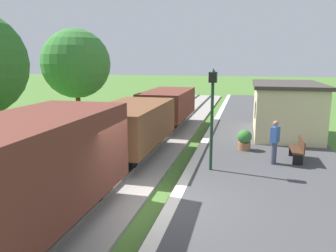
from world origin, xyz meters
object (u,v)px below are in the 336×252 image
at_px(bench_down_platform, 278,113).
at_px(lamp_post_near, 212,101).
at_px(station_hut, 285,108).
at_px(bench_near_hut, 298,149).
at_px(person_waiting, 275,140).
at_px(freight_train, 127,128).
at_px(tree_trackside_far, 76,64).
at_px(potted_planter, 244,139).

distance_m(bench_down_platform, lamp_post_near, 11.72).
xyz_separation_m(station_hut, bench_down_platform, (0.02, 4.13, -0.93)).
bearing_deg(station_hut, bench_near_hut, -89.82).
distance_m(station_hut, person_waiting, 5.73).
bearing_deg(lamp_post_near, freight_train, 167.47).
distance_m(freight_train, bench_down_platform, 12.35).
bearing_deg(lamp_post_near, bench_near_hut, 30.67).
xyz_separation_m(station_hut, bench_near_hut, (0.02, -4.99, -0.93)).
relative_size(freight_train, tree_trackside_far, 3.23).
bearing_deg(tree_trackside_far, bench_near_hut, -19.03).
bearing_deg(freight_train, bench_down_platform, 56.44).
bearing_deg(freight_train, lamp_post_near, -12.53).
relative_size(freight_train, person_waiting, 11.35).
bearing_deg(lamp_post_near, person_waiting, 29.33).
bearing_deg(bench_near_hut, potted_planter, 151.43).
xyz_separation_m(bench_near_hut, bench_down_platform, (0.00, 9.11, 0.00)).
xyz_separation_m(station_hut, person_waiting, (-0.96, -5.63, -0.47)).
xyz_separation_m(freight_train, tree_trackside_far, (-5.04, 5.25, 2.49)).
bearing_deg(freight_train, station_hut, 42.11).
relative_size(bench_near_hut, person_waiting, 0.88).
relative_size(freight_train, station_hut, 3.34).
height_order(freight_train, potted_planter, freight_train).
xyz_separation_m(person_waiting, lamp_post_near, (-2.31, -1.30, 1.62)).
distance_m(lamp_post_near, tree_trackside_far, 10.56).
distance_m(freight_train, person_waiting, 5.88).
bearing_deg(tree_trackside_far, bench_down_platform, 22.95).
bearing_deg(station_hut, freight_train, -137.89).
distance_m(station_hut, bench_near_hut, 5.07).
xyz_separation_m(potted_planter, lamp_post_near, (-1.17, -3.09, 2.08)).
bearing_deg(bench_near_hut, lamp_post_near, -149.33).
xyz_separation_m(bench_down_platform, person_waiting, (-0.97, -9.76, 0.46)).
relative_size(bench_down_platform, lamp_post_near, 0.41).
xyz_separation_m(freight_train, person_waiting, (5.84, 0.51, -0.32)).
bearing_deg(bench_near_hut, freight_train, -170.35).
distance_m(bench_near_hut, tree_trackside_far, 12.97).
bearing_deg(tree_trackside_far, lamp_post_near, -35.12).
distance_m(freight_train, potted_planter, 5.30).
bearing_deg(potted_planter, tree_trackside_far, 163.20).
distance_m(bench_near_hut, bench_down_platform, 9.11).
distance_m(station_hut, potted_planter, 4.47).
relative_size(station_hut, person_waiting, 3.39).
bearing_deg(bench_near_hut, person_waiting, -146.29).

